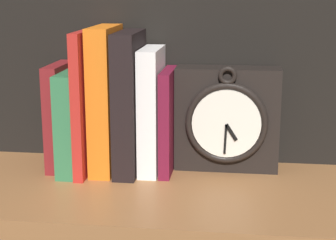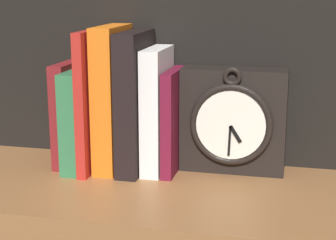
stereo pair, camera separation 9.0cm
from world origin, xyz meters
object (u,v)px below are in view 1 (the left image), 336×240
book_slot0_maroon (60,116)px  book_slot3_orange (106,100)px  book_slot5_white (152,110)px  book_slot6_maroon (168,121)px  book_slot2_red (87,102)px  book_slot4_black (129,103)px  clock (227,119)px  book_slot1_green (74,121)px

book_slot0_maroon → book_slot3_orange: (0.09, -0.01, 0.03)m
book_slot5_white → book_slot6_maroon: book_slot5_white is taller
book_slot6_maroon → book_slot0_maroon: bearing=179.8°
book_slot2_red → book_slot4_black: size_ratio=1.01×
clock → book_slot2_red: book_slot2_red is taller
book_slot2_red → book_slot5_white: size_ratio=1.14×
clock → book_slot4_black: bearing=-169.2°
clock → book_slot3_orange: (-0.21, -0.03, 0.04)m
book_slot5_white → book_slot2_red: bearing=-172.9°
book_slot0_maroon → book_slot2_red: bearing=-15.4°
clock → book_slot2_red: 0.25m
clock → book_slot6_maroon: size_ratio=1.05×
book_slot4_black → book_slot6_maroon: bearing=7.4°
book_slot1_green → book_slot4_black: (0.10, 0.00, 0.03)m
book_slot4_black → book_slot0_maroon: bearing=175.9°
book_slot0_maroon → book_slot1_green: bearing=-23.6°
book_slot0_maroon → book_slot6_maroon: size_ratio=1.04×
book_slot4_black → book_slot6_maroon: (0.07, 0.01, -0.03)m
book_slot0_maroon → book_slot2_red: book_slot2_red is taller
book_slot5_white → book_slot6_maroon: 0.03m
book_slot1_green → book_slot5_white: book_slot5_white is taller
clock → book_slot5_white: book_slot5_white is taller
book_slot0_maroon → book_slot5_white: (0.17, -0.00, 0.02)m
clock → book_slot3_orange: size_ratio=0.75×
book_slot2_red → book_slot4_black: bearing=4.5°
book_slot3_orange → book_slot6_maroon: size_ratio=1.41×
book_slot4_black → book_slot1_green: bearing=-177.9°
clock → book_slot6_maroon: bearing=-167.1°
book_slot0_maroon → book_slot5_white: size_ratio=0.86×
book_slot1_green → book_slot2_red: size_ratio=0.72×
book_slot2_red → book_slot3_orange: 0.03m
clock → book_slot5_white: (-0.13, -0.02, 0.02)m
book_slot3_orange → clock: bearing=7.9°
book_slot4_black → book_slot5_white: book_slot4_black is taller
book_slot5_white → book_slot6_maroon: bearing=1.1°
book_slot1_green → book_slot5_white: bearing=4.9°
book_slot2_red → book_slot6_maroon: 0.15m
clock → book_slot1_green: bearing=-172.4°
book_slot1_green → book_slot2_red: bearing=-5.1°
book_slot0_maroon → book_slot6_maroon: 0.20m
book_slot3_orange → book_slot5_white: (0.08, 0.01, -0.02)m
book_slot0_maroon → book_slot5_white: 0.17m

